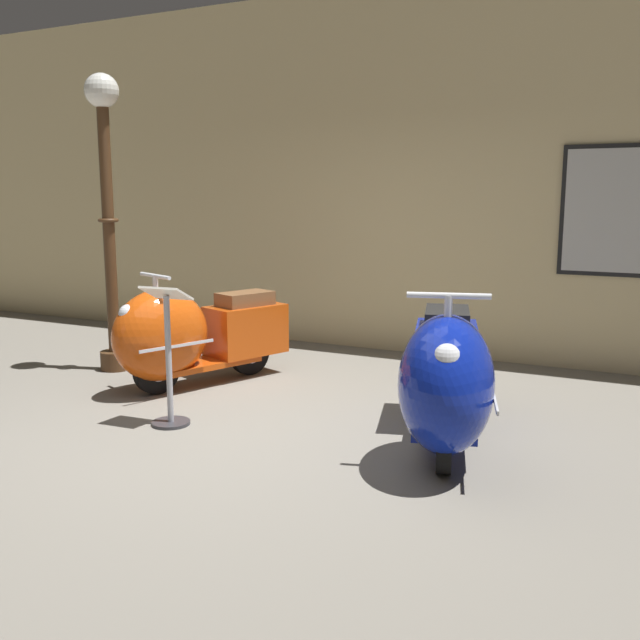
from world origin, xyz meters
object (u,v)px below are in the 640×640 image
Objects in this scene: scooter_1 at (446,378)px; info_stanchion at (169,368)px; lamppost at (107,201)px; scooter_0 at (188,335)px.

scooter_1 is 1.99m from info_stanchion.
lamppost is 2.22m from info_stanchion.
info_stanchion is at bearing -35.94° from lamppost.
scooter_1 is 1.81× the size of info_stanchion.
scooter_0 is at bearing 118.91° from info_stanchion.
lamppost is at bearing 144.06° from info_stanchion.
scooter_1 is (2.46, -0.57, 0.04)m from scooter_0.
lamppost reaches higher than info_stanchion.
lamppost is 2.66× the size of info_stanchion.
scooter_0 is 2.53m from scooter_1.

